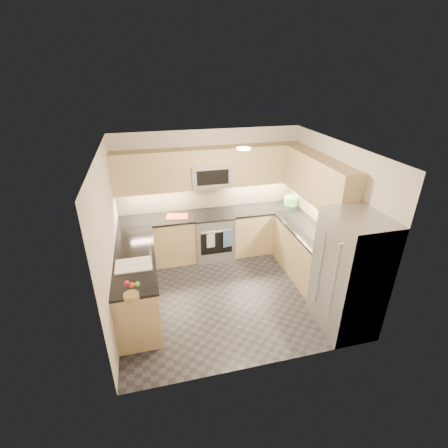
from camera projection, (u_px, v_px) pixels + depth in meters
floor at (229, 292)px, 5.66m from camera, size 3.60×3.20×0.00m
ceiling at (230, 149)px, 4.56m from camera, size 3.60×3.20×0.02m
wall_back at (209, 193)px, 6.50m from camera, size 3.60×0.02×2.50m
wall_front at (265, 289)px, 3.71m from camera, size 3.60×0.02×2.50m
wall_left at (110, 241)px, 4.72m from camera, size 0.02×3.20×2.50m
wall_right at (332, 216)px, 5.50m from camera, size 0.02×3.20×2.50m
base_cab_back_left at (159, 241)px, 6.36m from camera, size 1.42×0.60×0.90m
base_cab_back_right at (263, 229)px, 6.83m from camera, size 1.42×0.60×0.90m
base_cab_right at (306, 254)px, 5.91m from camera, size 0.60×1.70×0.90m
base_cab_peninsula at (138, 283)px, 5.13m from camera, size 0.60×2.00×0.90m
countertop_back_left at (156, 220)px, 6.15m from camera, size 1.42×0.63×0.04m
countertop_back_right at (265, 209)px, 6.62m from camera, size 1.42×0.63×0.04m
countertop_right at (309, 232)px, 5.71m from camera, size 0.63×1.70×0.04m
countertop_peninsula at (134, 258)px, 4.93m from camera, size 0.63×2.00×0.04m
upper_cab_back at (210, 167)px, 6.10m from camera, size 3.60×0.35×0.75m
upper_cab_right at (319, 180)px, 5.45m from camera, size 0.35×1.95×0.75m
backsplash_back at (209, 196)px, 6.52m from camera, size 3.60×0.01×0.51m
backsplash_right at (318, 209)px, 5.91m from camera, size 0.01×2.30×0.51m
gas_range at (213, 235)px, 6.57m from camera, size 0.76×0.65×0.91m
range_cooktop at (213, 215)px, 6.37m from camera, size 0.76×0.65×0.03m
oven_door_glass at (217, 243)px, 6.28m from camera, size 0.62×0.02×0.45m
oven_handle at (217, 231)px, 6.15m from camera, size 0.60×0.02×0.02m
microwave at (211, 174)px, 6.13m from camera, size 0.76×0.40×0.40m
microwave_door at (213, 178)px, 5.95m from camera, size 0.60×0.01×0.28m
refrigerator at (349, 274)px, 4.57m from camera, size 0.70×0.90×1.80m
fridge_handle_left at (333, 283)px, 4.31m from camera, size 0.02×0.02×1.20m
fridge_handle_right at (320, 268)px, 4.63m from camera, size 0.02×0.02×1.20m
sink_basin at (134, 269)px, 4.73m from camera, size 0.52×0.38×0.16m
faucet at (151, 255)px, 4.70m from camera, size 0.03×0.03×0.28m
utensil_bowl at (291, 201)px, 6.73m from camera, size 0.34×0.34×0.17m
cutting_board at (177, 217)px, 6.21m from camera, size 0.45×0.36×0.01m
fruit_basket at (131, 296)px, 4.02m from camera, size 0.20×0.20×0.07m
fruit_apple at (127, 283)px, 4.13m from camera, size 0.07×0.07×0.07m
fruit_pear at (137, 284)px, 4.12m from camera, size 0.06×0.06×0.06m
dish_towel_check at (211, 241)px, 6.18m from camera, size 0.16×0.03×0.30m
dish_towel_blue at (228, 238)px, 6.25m from camera, size 0.19×0.05×0.36m
fruit_orange at (132, 285)px, 4.10m from camera, size 0.07×0.07×0.07m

